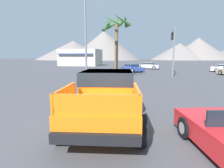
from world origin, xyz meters
TOP-DOWN VIEW (x-y plane):
  - ground_plane at (0.00, 0.00)m, footprint 320.00×320.00m
  - orange_pickup_truck at (-0.04, 0.29)m, footprint 3.03×5.10m
  - parked_car_blue at (-1.67, 21.72)m, footprint 4.12×4.05m
  - parked_car_silver at (0.60, 28.30)m, footprint 4.58×2.53m
  - traffic_light_main at (3.78, 16.55)m, footprint 0.38×3.20m
  - street_lamp_post at (-3.21, 6.40)m, footprint 0.90×0.24m
  - palm_tree_tall at (-2.25, 12.40)m, footprint 3.09×3.11m
  - storefront_building at (-16.63, 36.39)m, footprint 9.92×6.69m
  - distant_mountain_range at (1.04, 118.25)m, footprint 169.68×70.60m

SIDE VIEW (x-z plane):
  - ground_plane at x=0.00m, z-range 0.00..0.00m
  - parked_car_blue at x=-1.67m, z-range 0.02..1.19m
  - parked_car_silver at x=0.60m, z-range 0.01..1.20m
  - orange_pickup_truck at x=-0.04m, z-range 0.12..1.95m
  - storefront_building at x=-16.63m, z-range 0.00..4.12m
  - traffic_light_main at x=3.78m, z-range 1.09..6.70m
  - palm_tree_tall at x=-2.25m, z-range 1.72..8.23m
  - street_lamp_post at x=-3.21m, z-range 0.80..9.84m
  - distant_mountain_range at x=1.04m, z-range -2.19..16.98m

